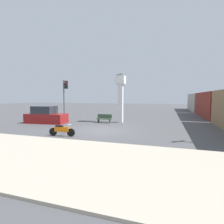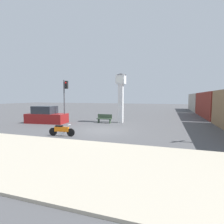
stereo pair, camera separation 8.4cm
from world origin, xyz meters
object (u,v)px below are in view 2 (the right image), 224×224
Objects in this scene: freight_train at (213,105)px; parked_car at (46,116)px; traffic_light at (65,94)px; motorcycle at (62,130)px; clock_tower at (121,90)px; bench at (104,118)px.

parked_car is (-18.12, -11.77, -0.95)m from freight_train.
freight_train is at bearing 27.83° from parked_car.
traffic_light is at bearing -144.44° from freight_train.
motorcycle is 21.12m from freight_train.
bench is (-1.56, -0.80, -2.96)m from clock_tower.
clock_tower reaches higher than motorcycle.
motorcycle is 1.20× the size of bench.
freight_train is 21.63m from parked_car.
motorcycle is 6.84m from bench.
freight_train is (12.93, 16.64, 1.29)m from motorcycle.
bench is at bearing -141.20° from freight_train.
motorcycle is 0.37× the size of clock_tower.
clock_tower is 0.15× the size of freight_train.
clock_tower reaches higher than parked_car.
clock_tower is 1.21× the size of parked_car.
parked_car is (-5.18, 4.87, 0.34)m from motorcycle.
freight_train reaches higher than motorcycle.
clock_tower is 3.44m from bench.
freight_train is at bearing 38.80° from bench.
bench is at bearing 12.99° from parked_car.
motorcycle is at bearing -106.53° from clock_tower.
motorcycle is 8.49m from clock_tower.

